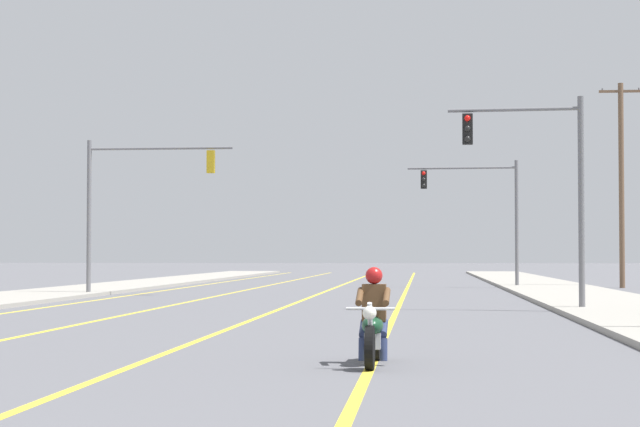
{
  "coord_description": "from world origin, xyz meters",
  "views": [
    {
      "loc": [
        4.43,
        -6.37,
        1.66
      ],
      "look_at": [
        1.47,
        26.89,
        2.82
      ],
      "focal_mm": 65.19,
      "sensor_mm": 36.0,
      "label": 1
    }
  ],
  "objects_px": {
    "traffic_signal_near_right": "(543,172)",
    "utility_pole_right_far": "(621,181)",
    "motorcycle_with_rider": "(373,326)",
    "traffic_signal_mid_right": "(484,203)",
    "traffic_signal_near_left": "(131,191)"
  },
  "relations": [
    {
      "from": "motorcycle_with_rider",
      "to": "traffic_signal_mid_right",
      "type": "distance_m",
      "value": 39.86
    },
    {
      "from": "motorcycle_with_rider",
      "to": "traffic_signal_near_left",
      "type": "distance_m",
      "value": 30.15
    },
    {
      "from": "traffic_signal_near_left",
      "to": "utility_pole_right_far",
      "type": "relative_size",
      "value": 0.62
    },
    {
      "from": "traffic_signal_near_left",
      "to": "utility_pole_right_far",
      "type": "distance_m",
      "value": 24.46
    },
    {
      "from": "traffic_signal_mid_right",
      "to": "motorcycle_with_rider",
      "type": "bearing_deg",
      "value": -95.39
    },
    {
      "from": "traffic_signal_near_right",
      "to": "utility_pole_right_far",
      "type": "bearing_deg",
      "value": 75.32
    },
    {
      "from": "traffic_signal_near_right",
      "to": "utility_pole_right_far",
      "type": "height_order",
      "value": "utility_pole_right_far"
    },
    {
      "from": "traffic_signal_near_right",
      "to": "traffic_signal_near_left",
      "type": "bearing_deg",
      "value": 142.83
    },
    {
      "from": "motorcycle_with_rider",
      "to": "traffic_signal_near_right",
      "type": "bearing_deg",
      "value": 75.7
    },
    {
      "from": "traffic_signal_mid_right",
      "to": "utility_pole_right_far",
      "type": "xyz_separation_m",
      "value": [
        6.65,
        0.54,
        1.07
      ]
    },
    {
      "from": "traffic_signal_mid_right",
      "to": "utility_pole_right_far",
      "type": "relative_size",
      "value": 0.62
    },
    {
      "from": "motorcycle_with_rider",
      "to": "traffic_signal_near_right",
      "type": "distance_m",
      "value": 17.38
    },
    {
      "from": "traffic_signal_near_right",
      "to": "utility_pole_right_far",
      "type": "xyz_separation_m",
      "value": [
        6.17,
        23.55,
        1.16
      ]
    },
    {
      "from": "utility_pole_right_far",
      "to": "traffic_signal_near_left",
      "type": "bearing_deg",
      "value": -150.18
    },
    {
      "from": "traffic_signal_near_left",
      "to": "utility_pole_right_far",
      "type": "height_order",
      "value": "utility_pole_right_far"
    }
  ]
}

